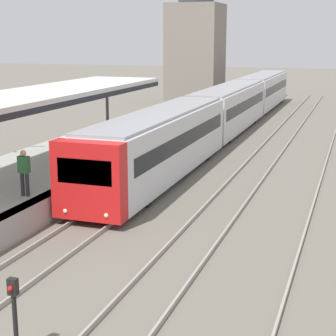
# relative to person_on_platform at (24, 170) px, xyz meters

# --- Properties ---
(person_on_platform) EXTENTS (0.40, 0.22, 1.66)m
(person_on_platform) POSITION_rel_person_on_platform_xyz_m (0.00, 0.00, 0.00)
(person_on_platform) COLOR #2D2D33
(person_on_platform) RESTS_ON station_platform
(train_near) EXTENTS (2.66, 43.75, 3.15)m
(train_near) POSITION_rel_person_on_platform_xyz_m (2.33, 21.95, -0.19)
(train_near) COLOR red
(train_near) RESTS_ON ground_plane
(signal_post_near) EXTENTS (0.20, 0.21, 1.73)m
(signal_post_near) POSITION_rel_person_on_platform_xyz_m (4.62, -7.61, -0.86)
(signal_post_near) COLOR black
(signal_post_near) RESTS_ON ground_plane
(distant_domed_building) EXTENTS (5.06, 5.06, 12.78)m
(distant_domed_building) POSITION_rel_person_on_platform_xyz_m (-4.81, 38.36, 4.08)
(distant_domed_building) COLOR slate
(distant_domed_building) RESTS_ON ground_plane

